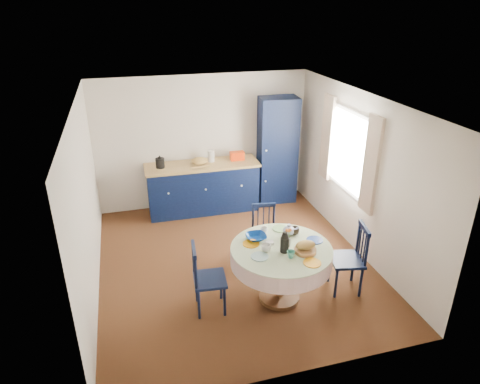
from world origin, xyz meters
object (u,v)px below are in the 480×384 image
at_px(mug_b, 291,254).
at_px(mug_c, 295,231).
at_px(dining_table, 282,256).
at_px(kitchen_counter, 203,187).
at_px(cobalt_bowl, 256,237).
at_px(mug_a, 266,248).
at_px(mug_d, 264,230).
at_px(chair_left, 206,278).
at_px(pantry_cabinet, 277,150).
at_px(chair_far, 265,233).
at_px(chair_right, 350,258).

bearing_deg(mug_b, mug_c, 63.18).
bearing_deg(dining_table, kitchen_counter, 99.40).
bearing_deg(cobalt_bowl, dining_table, -48.67).
bearing_deg(mug_a, mug_d, 75.24).
xyz_separation_m(kitchen_counter, chair_left, (-0.51, -2.85, 0.00)).
bearing_deg(pantry_cabinet, kitchen_counter, -171.11).
bearing_deg(chair_left, chair_far, -44.42).
xyz_separation_m(kitchen_counter, mug_c, (0.77, -2.62, 0.36)).
bearing_deg(mug_c, chair_left, -169.67).
height_order(chair_left, mug_c, chair_left).
relative_size(dining_table, chair_far, 1.47).
relative_size(kitchen_counter, chair_far, 2.35).
relative_size(chair_left, mug_b, 9.43).
distance_m(dining_table, chair_left, 1.01).
bearing_deg(mug_a, mug_c, 30.34).
relative_size(chair_right, mug_c, 7.86).
xyz_separation_m(kitchen_counter, chair_right, (1.46, -2.95, 0.02)).
bearing_deg(mug_b, chair_left, 163.77).
relative_size(mug_d, cobalt_bowl, 0.37).
bearing_deg(dining_table, mug_a, -176.25).
relative_size(pantry_cabinet, chair_far, 2.30).
relative_size(mug_a, mug_d, 1.19).
bearing_deg(mug_c, pantry_cabinet, 74.89).
bearing_deg(pantry_cabinet, chair_right, -85.76).
relative_size(dining_table, mug_b, 13.01).
bearing_deg(chair_left, cobalt_bowl, -66.46).
height_order(dining_table, mug_d, dining_table).
xyz_separation_m(dining_table, chair_right, (0.98, -0.05, -0.17)).
height_order(mug_c, mug_d, mug_c).
xyz_separation_m(chair_left, cobalt_bowl, (0.73, 0.24, 0.35)).
xyz_separation_m(pantry_cabinet, mug_c, (-0.73, -2.72, -0.19)).
bearing_deg(chair_right, pantry_cabinet, -168.67).
bearing_deg(cobalt_bowl, chair_far, 62.28).
height_order(dining_table, cobalt_bowl, dining_table).
distance_m(mug_a, cobalt_bowl, 0.31).
bearing_deg(dining_table, chair_far, 84.04).
bearing_deg(mug_a, chair_right, -1.86).
relative_size(kitchen_counter, pantry_cabinet, 1.02).
bearing_deg(chair_left, dining_table, -87.62).
bearing_deg(chair_far, mug_d, -102.65).
relative_size(chair_far, mug_a, 7.45).
bearing_deg(mug_c, kitchen_counter, 106.35).
bearing_deg(mug_d, mug_c, -18.16).
distance_m(dining_table, chair_far, 1.00).
bearing_deg(cobalt_bowl, mug_d, 39.74).
relative_size(chair_right, cobalt_bowl, 3.64).
xyz_separation_m(pantry_cabinet, mug_a, (-1.24, -3.01, -0.19)).
height_order(chair_left, mug_d, chair_left).
relative_size(chair_right, mug_d, 9.87).
bearing_deg(chair_right, chair_far, -127.45).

